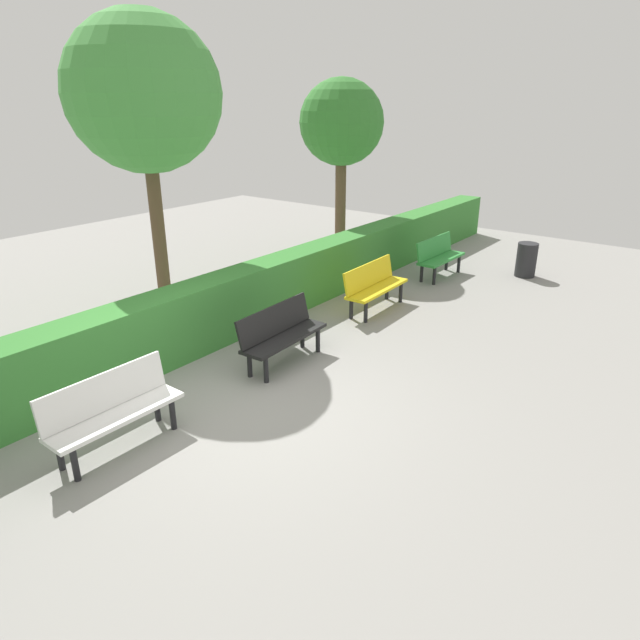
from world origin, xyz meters
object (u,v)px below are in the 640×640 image
(tree_near, at_px, (341,124))
(tree_mid, at_px, (144,95))
(bench_yellow, at_px, (374,284))
(bench_black, at_px, (281,332))
(bench_white, at_px, (112,408))
(trash_bin, at_px, (526,260))
(bench_green, at_px, (439,255))

(tree_near, distance_m, tree_mid, 5.21)
(bench_yellow, height_order, tree_mid, tree_mid)
(bench_black, relative_size, tree_mid, 0.31)
(bench_black, height_order, tree_mid, tree_mid)
(bench_black, bearing_deg, bench_white, -3.64)
(bench_black, height_order, tree_near, tree_near)
(tree_near, distance_m, trash_bin, 5.24)
(bench_green, relative_size, bench_white, 0.95)
(bench_green, height_order, tree_mid, tree_mid)
(bench_yellow, height_order, tree_near, tree_near)
(bench_yellow, distance_m, tree_near, 4.86)
(bench_yellow, xyz_separation_m, bench_black, (2.74, 0.12, -0.00))
(trash_bin, bearing_deg, tree_near, -79.03)
(bench_yellow, distance_m, trash_bin, 4.10)
(bench_yellow, bearing_deg, tree_mid, -57.14)
(tree_near, height_order, trash_bin, tree_near)
(tree_near, relative_size, tree_mid, 0.82)
(bench_black, xyz_separation_m, tree_near, (-5.68, -2.97, 2.61))
(trash_bin, bearing_deg, bench_yellow, -22.18)
(bench_green, bearing_deg, tree_near, -95.08)
(bench_white, distance_m, tree_mid, 5.65)
(bench_yellow, relative_size, bench_black, 1.04)
(bench_black, xyz_separation_m, trash_bin, (-6.53, 1.43, -0.11))
(bench_yellow, relative_size, tree_mid, 0.32)
(tree_near, bearing_deg, tree_mid, -4.12)
(tree_near, bearing_deg, bench_yellow, 44.06)
(tree_mid, bearing_deg, bench_green, 146.13)
(tree_near, xyz_separation_m, trash_bin, (-0.85, 4.39, -2.73))
(bench_green, distance_m, bench_black, 5.35)
(bench_white, bearing_deg, bench_yellow, -178.82)
(bench_yellow, height_order, bench_white, same)
(bench_white, bearing_deg, tree_near, -160.37)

